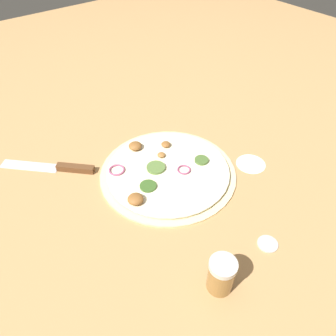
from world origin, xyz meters
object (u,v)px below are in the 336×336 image
at_px(knife, 63,168).
at_px(loose_cap, 268,243).
at_px(pizza, 167,171).
at_px(spice_jar, 221,275).

height_order(knife, loose_cap, knife).
bearing_deg(knife, pizza, -175.39).
bearing_deg(loose_cap, pizza, 96.32).
relative_size(knife, spice_jar, 2.56).
distance_m(pizza, spice_jar, 0.35).
bearing_deg(loose_cap, spice_jar, -179.05).
relative_size(pizza, spice_jar, 4.45).
xyz_separation_m(knife, loose_cap, (0.25, -0.51, -0.00)).
height_order(knife, spice_jar, spice_jar).
bearing_deg(spice_jar, loose_cap, 0.95).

